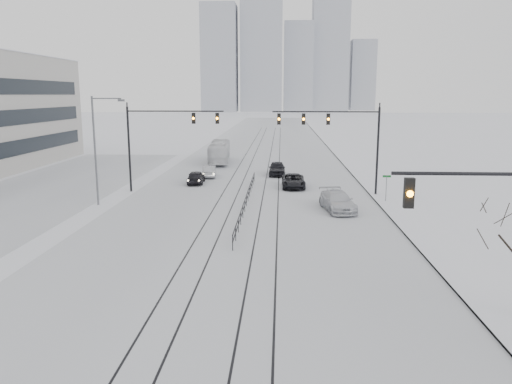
{
  "coord_description": "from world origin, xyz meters",
  "views": [
    {
      "loc": [
        2.8,
        -10.21,
        9.11
      ],
      "look_at": [
        1.29,
        19.93,
        3.2
      ],
      "focal_mm": 35.0,
      "sensor_mm": 36.0,
      "label": 1
    }
  ],
  "objects_px": {
    "box_truck": "(219,152)",
    "sedan_sb_outer": "(209,171)",
    "sedan_nb_front": "(293,181)",
    "sedan_sb_inner": "(196,177)",
    "sedan_nb_far": "(277,169)",
    "sedan_nb_right": "(338,201)"
  },
  "relations": [
    {
      "from": "sedan_nb_right",
      "to": "box_truck",
      "type": "bearing_deg",
      "value": 105.59
    },
    {
      "from": "sedan_sb_inner",
      "to": "sedan_nb_front",
      "type": "relative_size",
      "value": 0.83
    },
    {
      "from": "sedan_nb_front",
      "to": "sedan_sb_outer",
      "type": "bearing_deg",
      "value": 145.92
    },
    {
      "from": "sedan_nb_right",
      "to": "sedan_nb_far",
      "type": "xyz_separation_m",
      "value": [
        -4.97,
        17.51,
        0.02
      ]
    },
    {
      "from": "sedan_sb_outer",
      "to": "sedan_nb_right",
      "type": "height_order",
      "value": "sedan_nb_right"
    },
    {
      "from": "sedan_nb_front",
      "to": "sedan_nb_right",
      "type": "height_order",
      "value": "sedan_nb_right"
    },
    {
      "from": "sedan_nb_right",
      "to": "box_truck",
      "type": "height_order",
      "value": "box_truck"
    },
    {
      "from": "box_truck",
      "to": "sedan_nb_front",
      "type": "bearing_deg",
      "value": 114.26
    },
    {
      "from": "sedan_nb_front",
      "to": "sedan_nb_far",
      "type": "height_order",
      "value": "sedan_nb_far"
    },
    {
      "from": "sedan_sb_inner",
      "to": "sedan_sb_outer",
      "type": "distance_m",
      "value": 4.32
    },
    {
      "from": "sedan_sb_outer",
      "to": "sedan_sb_inner",
      "type": "bearing_deg",
      "value": 73.85
    },
    {
      "from": "sedan_sb_outer",
      "to": "box_truck",
      "type": "relative_size",
      "value": 0.38
    },
    {
      "from": "sedan_sb_inner",
      "to": "sedan_nb_front",
      "type": "xyz_separation_m",
      "value": [
        10.05,
        -1.79,
        -0.01
      ]
    },
    {
      "from": "box_truck",
      "to": "sedan_sb_outer",
      "type": "bearing_deg",
      "value": 87.71
    },
    {
      "from": "sedan_nb_right",
      "to": "sedan_sb_outer",
      "type": "bearing_deg",
      "value": 119.06
    },
    {
      "from": "sedan_sb_outer",
      "to": "box_truck",
      "type": "height_order",
      "value": "box_truck"
    },
    {
      "from": "sedan_sb_inner",
      "to": "sedan_nb_right",
      "type": "relative_size",
      "value": 0.77
    },
    {
      "from": "sedan_nb_far",
      "to": "box_truck",
      "type": "bearing_deg",
      "value": 127.5
    },
    {
      "from": "box_truck",
      "to": "sedan_sb_inner",
      "type": "bearing_deg",
      "value": 84.44
    },
    {
      "from": "sedan_nb_far",
      "to": "sedan_nb_right",
      "type": "bearing_deg",
      "value": -74.29
    },
    {
      "from": "sedan_sb_outer",
      "to": "sedan_nb_far",
      "type": "height_order",
      "value": "sedan_nb_far"
    },
    {
      "from": "sedan_nb_front",
      "to": "box_truck",
      "type": "height_order",
      "value": "box_truck"
    }
  ]
}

